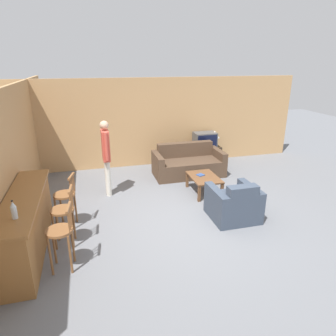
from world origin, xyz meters
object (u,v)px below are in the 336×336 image
(armchair_near, at_px, (234,204))
(table_lamp, at_px, (215,135))
(bar_chair_near, at_px, (61,235))
(bar_chair_far, at_px, (66,199))
(coffee_table, at_px, (204,179))
(bottle, at_px, (14,210))
(couch_far, at_px, (188,164))
(book_on_table, at_px, (201,175))
(tv, at_px, (205,140))
(person_by_window, at_px, (106,154))
(bar_chair_mid, at_px, (64,214))
(tv_unit, at_px, (204,155))

(armchair_near, relative_size, table_lamp, 1.91)
(bar_chair_near, height_order, bar_chair_far, same)
(bar_chair_near, bearing_deg, coffee_table, 33.74)
(bottle, bearing_deg, couch_far, 42.97)
(book_on_table, bearing_deg, bar_chair_far, -164.10)
(bar_chair_far, relative_size, tv, 1.57)
(couch_far, distance_m, bottle, 5.11)
(armchair_near, xyz_separation_m, table_lamp, (1.02, 3.41, 0.59))
(bottle, distance_m, person_by_window, 3.02)
(couch_far, xyz_separation_m, armchair_near, (0.10, -2.61, 0.00))
(couch_far, xyz_separation_m, book_on_table, (-0.08, -1.17, 0.12))
(armchair_near, distance_m, person_by_window, 3.08)
(bar_chair_near, relative_size, bar_chair_mid, 1.00)
(bar_chair_mid, relative_size, book_on_table, 5.12)
(tv_unit, distance_m, table_lamp, 0.70)
(table_lamp, bearing_deg, armchair_near, -106.71)
(person_by_window, bearing_deg, tv, 27.07)
(bar_chair_far, relative_size, table_lamp, 2.21)
(bar_chair_mid, distance_m, table_lamp, 5.51)
(tv, bearing_deg, bottle, -136.70)
(person_by_window, bearing_deg, bar_chair_near, -108.76)
(coffee_table, xyz_separation_m, bottle, (-3.67, -2.17, 0.76))
(book_on_table, bearing_deg, bar_chair_near, -144.53)
(couch_far, bearing_deg, tv_unit, 44.87)
(book_on_table, relative_size, person_by_window, 0.12)
(tv, distance_m, book_on_table, 2.18)
(couch_far, height_order, tv, tv)
(bottle, bearing_deg, table_lamp, 41.36)
(armchair_near, height_order, book_on_table, armchair_near)
(couch_far, height_order, coffee_table, couch_far)
(couch_far, xyz_separation_m, coffee_table, (-0.02, -1.27, 0.05))
(couch_far, relative_size, coffee_table, 2.03)
(armchair_near, distance_m, book_on_table, 1.45)
(bar_chair_far, relative_size, book_on_table, 5.12)
(bar_chair_mid, bearing_deg, book_on_table, 26.25)
(bar_chair_mid, relative_size, tv_unit, 1.08)
(bar_chair_far, relative_size, person_by_window, 0.59)
(couch_far, bearing_deg, book_on_table, -93.81)
(couch_far, xyz_separation_m, bottle, (-3.69, -3.44, 0.81))
(tv_unit, xyz_separation_m, person_by_window, (-3.07, -1.57, 0.76))
(bar_chair_near, distance_m, bar_chair_far, 1.31)
(bar_chair_near, relative_size, tv_unit, 1.08)
(coffee_table, height_order, person_by_window, person_by_window)
(bar_chair_mid, relative_size, tv, 1.57)
(bar_chair_near, bearing_deg, armchair_near, 13.02)
(bar_chair_near, xyz_separation_m, tv, (3.94, 4.15, 0.18))
(armchair_near, bearing_deg, person_by_window, 142.16)
(bar_chair_far, height_order, tv_unit, bar_chair_far)
(tv, distance_m, bottle, 6.18)
(couch_far, bearing_deg, bottle, -137.03)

